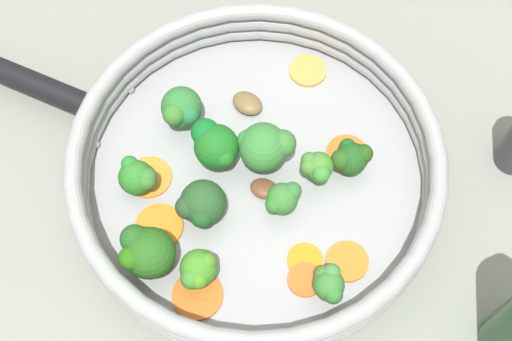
# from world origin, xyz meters

# --- Properties ---
(ground_plane) EXTENTS (4.00, 4.00, 0.00)m
(ground_plane) POSITION_xyz_m (0.00, 0.00, 0.00)
(ground_plane) COLOR gray
(skillet) EXTENTS (0.34, 0.34, 0.02)m
(skillet) POSITION_xyz_m (0.00, 0.00, 0.01)
(skillet) COLOR #939699
(skillet) RESTS_ON ground_plane
(skillet_rim_wall) EXTENTS (0.36, 0.36, 0.05)m
(skillet_rim_wall) POSITION_xyz_m (0.00, 0.00, 0.04)
(skillet_rim_wall) COLOR gray
(skillet_rim_wall) RESTS_ON skillet
(skillet_handle) EXTENTS (0.21, 0.03, 0.03)m
(skillet_handle) POSITION_xyz_m (0.28, -0.00, 0.03)
(skillet_handle) COLOR black
(skillet_handle) RESTS_ON skillet
(skillet_rivet_left) EXTENTS (0.01, 0.01, 0.01)m
(skillet_rivet_left) POSITION_xyz_m (0.16, -0.04, 0.02)
(skillet_rivet_left) COLOR #93919D
(skillet_rivet_left) RESTS_ON skillet
(skillet_rivet_right) EXTENTS (0.01, 0.01, 0.01)m
(skillet_rivet_right) POSITION_xyz_m (0.16, 0.03, 0.02)
(skillet_rivet_right) COLOR #949597
(skillet_rivet_right) RESTS_ON skillet
(carrot_slice_0) EXTENTS (0.04, 0.04, 0.00)m
(carrot_slice_0) POSITION_xyz_m (-0.00, -0.14, 0.02)
(carrot_slice_0) COLOR #F39340
(carrot_slice_0) RESTS_ON skillet
(carrot_slice_1) EXTENTS (0.06, 0.06, 0.00)m
(carrot_slice_1) POSITION_xyz_m (0.06, 0.09, 0.02)
(carrot_slice_1) COLOR orange
(carrot_slice_1) RESTS_ON skillet
(carrot_slice_2) EXTENTS (0.06, 0.06, 0.00)m
(carrot_slice_2) POSITION_xyz_m (0.10, 0.04, 0.02)
(carrot_slice_2) COLOR orange
(carrot_slice_2) RESTS_ON skillet
(carrot_slice_3) EXTENTS (0.05, 0.05, 0.00)m
(carrot_slice_3) POSITION_xyz_m (-0.08, 0.06, 0.02)
(carrot_slice_3) COLOR orange
(carrot_slice_3) RESTS_ON skillet
(carrot_slice_4) EXTENTS (0.04, 0.04, 0.00)m
(carrot_slice_4) POSITION_xyz_m (-0.07, -0.06, 0.02)
(carrot_slice_4) COLOR orange
(carrot_slice_4) RESTS_ON skillet
(carrot_slice_5) EXTENTS (0.05, 0.05, 0.00)m
(carrot_slice_5) POSITION_xyz_m (-0.11, 0.05, 0.02)
(carrot_slice_5) COLOR orange
(carrot_slice_5) RESTS_ON skillet
(carrot_slice_6) EXTENTS (0.07, 0.07, 0.00)m
(carrot_slice_6) POSITION_xyz_m (-0.00, 0.13, 0.02)
(carrot_slice_6) COLOR orange
(carrot_slice_6) RESTS_ON skillet
(carrot_slice_7) EXTENTS (0.05, 0.05, 0.00)m
(carrot_slice_7) POSITION_xyz_m (-0.08, 0.08, 0.02)
(carrot_slice_7) COLOR orange
(carrot_slice_7) RESTS_ON skillet
(broccoli_floret_0) EXTENTS (0.03, 0.03, 0.04)m
(broccoli_floret_0) POSITION_xyz_m (-0.05, -0.02, 0.04)
(broccoli_floret_0) COLOR #6DA751
(broccoli_floret_0) RESTS_ON skillet
(broccoli_floret_1) EXTENTS (0.05, 0.04, 0.06)m
(broccoli_floret_1) POSITION_xyz_m (0.04, -0.00, 0.05)
(broccoli_floret_1) COLOR olive
(broccoli_floret_1) RESTS_ON skillet
(broccoli_floret_2) EXTENTS (0.03, 0.04, 0.04)m
(broccoli_floret_2) POSITION_xyz_m (-0.04, 0.02, 0.04)
(broccoli_floret_2) COLOR #799F5A
(broccoli_floret_2) RESTS_ON skillet
(broccoli_floret_3) EXTENTS (0.05, 0.05, 0.05)m
(broccoli_floret_3) POSITION_xyz_m (0.05, 0.12, 0.05)
(broccoli_floret_3) COLOR #7FAD5C
(broccoli_floret_3) RESTS_ON skillet
(broccoli_floret_4) EXTENTS (0.04, 0.03, 0.04)m
(broccoli_floret_4) POSITION_xyz_m (0.10, 0.06, 0.04)
(broccoli_floret_4) COLOR #6A8852
(broccoli_floret_4) RESTS_ON skillet
(broccoli_floret_5) EXTENTS (0.03, 0.03, 0.04)m
(broccoli_floret_5) POSITION_xyz_m (-0.11, 0.08, 0.04)
(broccoli_floret_5) COLOR #72985B
(broccoli_floret_5) RESTS_ON skillet
(broccoli_floret_6) EXTENTS (0.06, 0.05, 0.06)m
(broccoli_floret_6) POSITION_xyz_m (-0.00, -0.02, 0.05)
(broccoli_floret_6) COLOR #80A45F
(broccoli_floret_6) RESTS_ON skillet
(broccoli_floret_7) EXTENTS (0.04, 0.05, 0.05)m
(broccoli_floret_7) POSITION_xyz_m (0.09, -0.03, 0.04)
(broccoli_floret_7) COLOR #85B66D
(broccoli_floret_7) RESTS_ON skillet
(broccoli_floret_8) EXTENTS (0.04, 0.04, 0.04)m
(broccoli_floret_8) POSITION_xyz_m (0.00, 0.12, 0.04)
(broccoli_floret_8) COLOR #6FA34C
(broccoli_floret_8) RESTS_ON skillet
(broccoli_floret_9) EXTENTS (0.04, 0.05, 0.05)m
(broccoli_floret_9) POSITION_xyz_m (0.03, 0.06, 0.04)
(broccoli_floret_9) COLOR #6F9854
(broccoli_floret_9) RESTS_ON skillet
(broccoli_floret_10) EXTENTS (0.04, 0.04, 0.04)m
(broccoli_floret_10) POSITION_xyz_m (-0.08, -0.05, 0.04)
(broccoli_floret_10) COLOR #7BA150
(broccoli_floret_10) RESTS_ON skillet
(mushroom_piece_0) EXTENTS (0.04, 0.03, 0.01)m
(mushroom_piece_0) POSITION_xyz_m (0.04, -0.07, 0.02)
(mushroom_piece_0) COLOR brown
(mushroom_piece_0) RESTS_ON skillet
(mushroom_piece_1) EXTENTS (0.03, 0.02, 0.01)m
(mushroom_piece_1) POSITION_xyz_m (-0.01, 0.01, 0.02)
(mushroom_piece_1) COLOR brown
(mushroom_piece_1) RESTS_ON skillet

